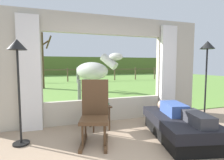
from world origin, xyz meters
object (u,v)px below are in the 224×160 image
Objects in this scene: pasture_tree at (41,59)px; reclining_person at (181,112)px; horse at (94,72)px; side_table at (99,109)px; recliner_sofa at (178,127)px; rocking_chair at (95,112)px; potted_plant at (95,97)px; floor_lamp_right at (207,57)px; book_stack at (104,104)px; floor_lamp_left at (18,60)px.

reclining_person is at bearing -71.71° from pasture_tree.
side_table is at bearing 38.30° from horse.
recliner_sofa is 1.62m from side_table.
potted_plant is at bearing 94.33° from rocking_chair.
pasture_tree is at bearing 101.33° from side_table.
rocking_chair is 2.15× the size of side_table.
recliner_sofa is 1.77m from potted_plant.
rocking_chair is at bearing -81.25° from pasture_tree.
pasture_tree reaches higher than potted_plant.
reclining_person is 4.46× the size of potted_plant.
rocking_chair is (-1.54, 0.38, 0.02)m from reclining_person.
horse is at bearing -70.08° from pasture_tree.
side_table reaches higher than recliner_sofa.
floor_lamp_right is at bearing 85.18° from horse.
recliner_sofa is 1.66× the size of rocking_chair.
pasture_tree is (-1.56, 7.42, 1.14)m from book_stack.
side_table is (-1.29, 0.95, 0.21)m from recliner_sofa.
book_stack is at bearing -78.14° from pasture_tree.
book_stack reaches higher than side_table.
pasture_tree is (-1.40, 7.31, 0.99)m from potted_plant.
horse is (-2.01, 2.69, -0.40)m from floor_lamp_right.
reclining_person is 0.44× the size of pasture_tree.
floor_lamp_right reaches higher than reclining_person.
floor_lamp_right is at bearing -12.44° from potted_plant.
reclining_person is at bearing 64.05° from horse.
pasture_tree is at bearing 100.82° from potted_plant.
side_table is (-1.29, 1.00, -0.10)m from reclining_person.
pasture_tree is at bearing -111.63° from horse.
floor_lamp_left is at bearing -171.33° from book_stack.
floor_lamp_right is 3.38m from horse.
horse reaches higher than side_table.
reclining_person reaches higher than recliner_sofa.
rocking_chair is 8.16m from pasture_tree.
side_table is 0.16m from book_stack.
book_stack is at bearing 77.92° from rocking_chair.
reclining_person is 3.02m from floor_lamp_left.
book_stack is 0.12× the size of floor_lamp_left.
reclining_person is (0.00, -0.05, 0.30)m from recliner_sofa.
pasture_tree reaches higher than horse.
rocking_chair is at bearing 35.64° from horse.
potted_plant is at bearing -79.18° from pasture_tree.
reclining_person reaches higher than side_table.
rocking_chair reaches higher than potted_plant.
potted_plant is (-1.37, 1.06, 0.18)m from reclining_person.
floor_lamp_left is (-1.24, 0.32, 0.92)m from rocking_chair.
potted_plant is 0.17× the size of floor_lamp_right.
floor_lamp_left reaches higher than book_stack.
reclining_person is at bearing -37.84° from side_table.
pasture_tree reaches higher than side_table.
pasture_tree is (-2.77, 8.37, 1.17)m from reclining_person.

